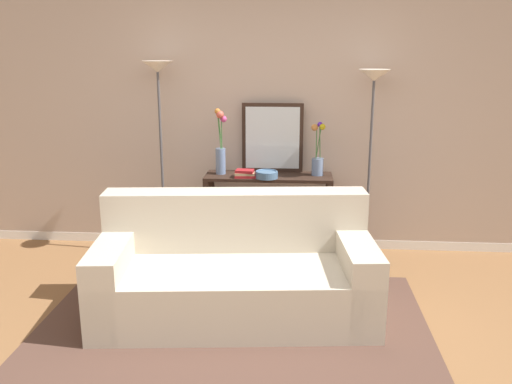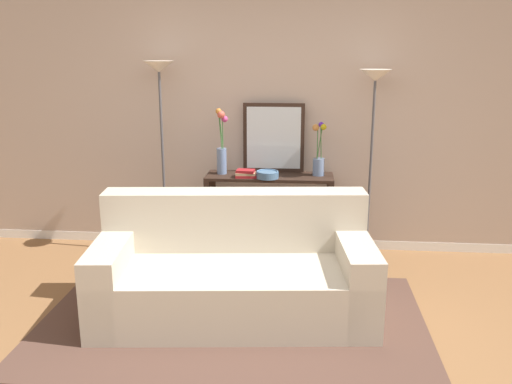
% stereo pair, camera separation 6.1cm
% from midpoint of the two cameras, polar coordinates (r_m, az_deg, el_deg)
% --- Properties ---
extents(ground_plane, '(16.00, 16.00, 0.02)m').
position_cam_midpoint_polar(ground_plane, '(3.58, -2.10, -18.40)').
color(ground_plane, brown).
extents(back_wall, '(12.00, 0.15, 2.61)m').
position_cam_midpoint_polar(back_wall, '(5.36, 0.59, 7.87)').
color(back_wall, white).
rests_on(back_wall, ground).
extents(area_rug, '(2.79, 1.78, 0.01)m').
position_cam_midpoint_polar(area_rug, '(4.13, -2.72, -13.29)').
color(area_rug, '#51382D').
rests_on(area_rug, ground).
extents(couch, '(2.09, 1.12, 0.88)m').
position_cam_midpoint_polar(couch, '(4.14, -2.57, -8.51)').
color(couch, '#BCB29E').
rests_on(couch, ground).
extents(console_table, '(1.18, 0.37, 0.79)m').
position_cam_midpoint_polar(console_table, '(5.19, 0.96, -0.90)').
color(console_table, black).
rests_on(console_table, ground).
extents(floor_lamp_left, '(0.28, 0.28, 1.83)m').
position_cam_midpoint_polar(floor_lamp_left, '(5.16, -10.35, 8.88)').
color(floor_lamp_left, '#4C4C51').
rests_on(floor_lamp_left, ground).
extents(floor_lamp_right, '(0.28, 0.28, 1.76)m').
position_cam_midpoint_polar(floor_lamp_right, '(5.03, 11.63, 8.07)').
color(floor_lamp_right, '#4C4C51').
rests_on(floor_lamp_right, ground).
extents(wall_mirror, '(0.58, 0.02, 0.65)m').
position_cam_midpoint_polar(wall_mirror, '(5.22, 1.39, 5.63)').
color(wall_mirror, black).
rests_on(wall_mirror, console_table).
extents(vase_tall_flowers, '(0.11, 0.11, 0.62)m').
position_cam_midpoint_polar(vase_tall_flowers, '(5.15, -4.03, 4.44)').
color(vase_tall_flowers, '#6B84AD').
rests_on(vase_tall_flowers, console_table).
extents(vase_short_flowers, '(0.13, 0.11, 0.49)m').
position_cam_midpoint_polar(vase_short_flowers, '(5.13, 6.08, 3.55)').
color(vase_short_flowers, '#6B84AD').
rests_on(vase_short_flowers, console_table).
extents(fruit_bowl, '(0.21, 0.21, 0.07)m').
position_cam_midpoint_polar(fruit_bowl, '(5.01, 0.75, 1.84)').
color(fruit_bowl, '#4C7093').
rests_on(fruit_bowl, console_table).
extents(book_stack, '(0.21, 0.14, 0.07)m').
position_cam_midpoint_polar(book_stack, '(5.04, -1.49, 1.91)').
color(book_stack, maroon).
rests_on(book_stack, console_table).
extents(book_row_under_console, '(0.47, 0.17, 0.13)m').
position_cam_midpoint_polar(book_row_under_console, '(5.36, -1.71, -5.86)').
color(book_row_under_console, maroon).
rests_on(book_row_under_console, ground).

